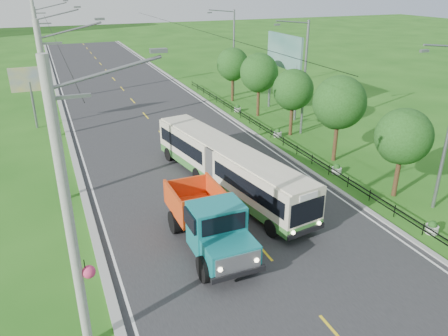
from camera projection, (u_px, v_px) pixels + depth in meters
ground at (261, 249)px, 20.76m from camera, size 240.00×240.00×0.00m
road at (156, 128)px, 37.72m from camera, size 14.00×120.00×0.02m
curb_left at (69, 138)px, 35.17m from camera, size 0.40×120.00×0.15m
curb_right at (232, 118)px, 40.22m from camera, size 0.30×120.00×0.10m
edge_line_left at (76, 137)px, 35.38m from camera, size 0.12×120.00×0.00m
edge_line_right at (227, 119)px, 40.05m from camera, size 0.12×120.00×0.00m
centre_dash at (261, 248)px, 20.75m from camera, size 0.12×2.20×0.00m
railing_right at (271, 134)px, 35.33m from camera, size 0.04×40.00×0.60m
pole_nearest at (71, 222)px, 13.36m from camera, size 3.51×0.44×10.00m
pole_near at (52, 115)px, 23.47m from camera, size 3.51×0.32×10.00m
pole_mid at (44, 74)px, 33.66m from camera, size 3.51×0.32×10.00m
pole_far at (40, 52)px, 43.84m from camera, size 3.51×0.32×10.00m
tree_second at (402, 139)px, 24.64m from camera, size 3.18×3.26×5.30m
tree_third at (339, 105)px, 29.55m from camera, size 3.60×3.62×6.00m
tree_fourth at (293, 92)px, 34.80m from camera, size 3.24×3.31×5.40m
tree_fifth at (259, 74)px, 39.78m from camera, size 3.48×3.52×5.80m
tree_back at (233, 66)px, 44.95m from camera, size 3.30×3.36×5.50m
streetlight_near at (448, 124)px, 22.56m from camera, size 3.02×0.20×9.07m
streetlight_mid at (303, 75)px, 34.43m from camera, size 3.02×0.20×9.07m
streetlight_far at (232, 50)px, 46.31m from camera, size 3.02×0.20×9.07m
planter_front at (432, 228)px, 21.97m from camera, size 0.64×0.64×0.67m
planter_near at (337, 169)px, 28.76m from camera, size 0.64×0.64×0.67m
planter_mid at (278, 133)px, 35.54m from camera, size 0.64×0.64×0.67m
planter_far at (237, 109)px, 42.33m from camera, size 0.64×0.64×0.67m
billboard_left at (30, 83)px, 36.25m from camera, size 3.00×0.20×5.20m
billboard_right at (284, 56)px, 39.93m from camera, size 0.24×6.00×7.30m
bus at (227, 164)px, 26.11m from camera, size 4.61×14.37×2.74m
dump_truck at (209, 219)px, 20.26m from camera, size 2.65×6.58×2.75m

